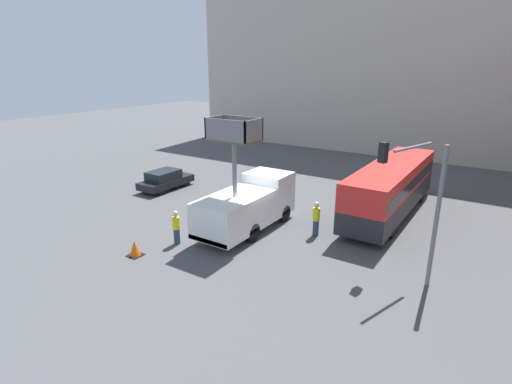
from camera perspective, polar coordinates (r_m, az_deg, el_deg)
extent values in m
plane|color=#4C4C4F|center=(22.36, -0.91, -5.74)|extent=(120.00, 120.00, 0.00)
cube|color=#BCB2A3|center=(46.63, 19.95, 17.55)|extent=(44.00, 10.00, 19.07)
cube|color=white|center=(23.89, 1.80, 0.03)|extent=(2.52, 2.03, 2.38)
cube|color=white|center=(21.33, -2.98, -2.95)|extent=(2.52, 4.73, 1.87)
cube|color=red|center=(19.96, -6.89, -7.00)|extent=(2.47, 0.10, 0.24)
cylinder|color=black|center=(24.82, -0.41, -2.05)|extent=(0.30, 1.00, 1.00)
cylinder|color=black|center=(23.74, 4.05, -3.04)|extent=(0.30, 1.00, 1.00)
cylinder|color=black|center=(22.28, -5.25, -4.51)|extent=(0.30, 1.00, 1.00)
cylinder|color=black|center=(21.07, -0.49, -5.78)|extent=(0.30, 1.00, 1.00)
cylinder|color=slate|center=(20.60, -3.08, 3.31)|extent=(0.24, 0.24, 2.94)
cube|color=brown|center=(20.27, -3.16, 7.47)|extent=(2.48, 1.59, 0.10)
cube|color=slate|center=(20.91, -5.86, 9.32)|extent=(0.08, 1.59, 1.05)
cube|color=slate|center=(19.50, -0.31, 8.80)|extent=(0.08, 1.59, 1.05)
cube|color=slate|center=(20.78, -1.93, 9.35)|extent=(2.48, 0.08, 1.05)
cube|color=slate|center=(19.59, -4.51, 8.78)|extent=(2.48, 0.08, 1.05)
cube|color=#232328|center=(25.96, 18.58, -0.84)|extent=(2.57, 11.44, 1.24)
cube|color=red|center=(25.57, 18.88, 2.10)|extent=(2.57, 11.44, 1.52)
cube|color=black|center=(25.63, 18.83, 1.61)|extent=(2.59, 10.98, 0.67)
cylinder|color=black|center=(29.67, 18.21, 0.38)|extent=(0.30, 0.99, 0.99)
cylinder|color=black|center=(29.22, 22.47, -0.36)|extent=(0.30, 0.99, 0.99)
cylinder|color=black|center=(23.23, 13.41, -3.99)|extent=(0.30, 0.99, 0.99)
cylinder|color=black|center=(22.65, 18.79, -5.06)|extent=(0.30, 0.99, 0.99)
cylinder|color=slate|center=(17.59, 24.39, -3.54)|extent=(0.18, 0.18, 6.02)
cylinder|color=slate|center=(17.48, 21.57, 5.98)|extent=(0.96, 2.64, 0.13)
cube|color=black|center=(18.27, 17.73, 5.40)|extent=(0.40, 0.40, 0.90)
sphere|color=red|center=(18.22, 17.80, 6.16)|extent=(0.20, 0.20, 0.20)
cylinder|color=navy|center=(21.21, -11.24, -6.23)|extent=(0.32, 0.32, 0.83)
cylinder|color=yellow|center=(20.92, -11.36, -4.36)|extent=(0.38, 0.38, 0.66)
sphere|color=tan|center=(20.76, -11.43, -3.23)|extent=(0.23, 0.23, 0.23)
sphere|color=white|center=(20.72, -11.45, -2.96)|extent=(0.24, 0.24, 0.24)
cylinder|color=navy|center=(22.01, 8.53, -5.08)|extent=(0.32, 0.32, 0.89)
cylinder|color=yellow|center=(21.72, 8.62, -3.15)|extent=(0.38, 0.38, 0.70)
sphere|color=tan|center=(21.56, 8.68, -1.99)|extent=(0.24, 0.24, 0.24)
sphere|color=white|center=(21.52, 8.69, -1.72)|extent=(0.25, 0.25, 0.25)
cube|color=black|center=(20.62, -16.84, -8.64)|extent=(0.69, 0.69, 0.03)
cone|color=#F25B0F|center=(20.46, -16.93, -7.68)|extent=(0.55, 0.55, 0.79)
cube|color=black|center=(30.57, -12.72, 1.42)|extent=(1.83, 4.24, 0.52)
cube|color=black|center=(30.27, -13.08, 2.38)|extent=(1.61, 2.33, 0.65)
cylinder|color=black|center=(32.05, -12.02, 1.83)|extent=(0.22, 0.64, 0.64)
cylinder|color=black|center=(30.98, -9.93, 1.40)|extent=(0.22, 0.64, 0.64)
cylinder|color=black|center=(30.35, -15.51, 0.66)|extent=(0.22, 0.64, 0.64)
cylinder|color=black|center=(29.21, -13.43, 0.16)|extent=(0.22, 0.64, 0.64)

